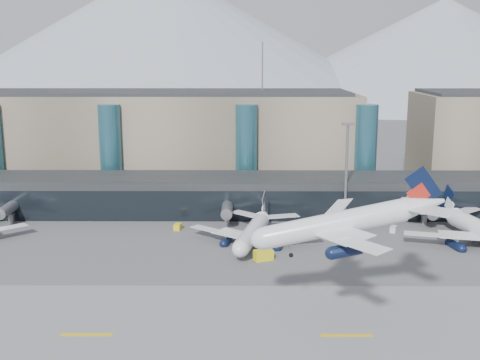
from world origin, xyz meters
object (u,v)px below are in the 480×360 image
veh_b (178,227)px  veh_d (393,229)px  jet_parked_mid (255,225)px  hero_jet (354,216)px  lightmast_mid (346,167)px  veh_g (313,228)px  jet_parked_right (476,222)px  veh_h (263,255)px

veh_b → veh_d: (52.55, -1.68, -0.02)m
jet_parked_mid → veh_b: size_ratio=12.88×
hero_jet → jet_parked_mid: size_ratio=0.98×
lightmast_mid → veh_g: bearing=-140.9°
jet_parked_right → veh_g: 37.52m
lightmast_mid → hero_jet: bearing=-98.5°
jet_parked_right → hero_jet: bearing=128.6°
hero_jet → veh_d: size_ratio=12.87×
jet_parked_mid → lightmast_mid: bearing=-43.1°
lightmast_mid → hero_jet: lightmast_mid is taller
veh_d → veh_g: 19.49m
hero_jet → veh_g: hero_jet is taller
veh_d → veh_h: 38.17m
jet_parked_mid → veh_d: bearing=-64.5°
veh_h → jet_parked_right: bearing=-6.4°
veh_b → veh_d: bearing=-81.2°
veh_g → veh_h: 24.82m
jet_parked_mid → veh_g: bearing=-46.7°
jet_parked_mid → veh_h: jet_parked_mid is taller
lightmast_mid → veh_g: lightmast_mid is taller
hero_jet → veh_b: size_ratio=12.61×
veh_d → veh_g: (-19.47, 0.83, 0.07)m
jet_parked_right → lightmast_mid: bearing=49.2°
veh_b → jet_parked_right: bearing=-86.9°
lightmast_mid → veh_h: lightmast_mid is taller
lightmast_mid → jet_parked_mid: size_ratio=0.79×
jet_parked_mid → veh_d: 34.76m
hero_jet → veh_h: hero_jet is taller
hero_jet → veh_d: bearing=68.6°
hero_jet → jet_parked_mid: hero_jet is taller
lightmast_mid → veh_h: size_ratio=6.52×
veh_b → veh_d: veh_b is taller
hero_jet → jet_parked_mid: (-14.50, 42.80, -13.89)m
lightmast_mid → veh_d: size_ratio=10.32×
lightmast_mid → jet_parked_right: (27.47, -15.52, -9.90)m
jet_parked_right → veh_g: (-36.41, 8.25, -3.74)m
jet_parked_mid → veh_h: size_ratio=8.31×
veh_b → veh_d: 52.57m
lightmast_mid → veh_g: (-8.93, -7.27, -13.64)m
veh_h → hero_jet: bearing=-87.9°
jet_parked_right → veh_h: size_ratio=9.45×
lightmast_mid → veh_g: size_ratio=9.57×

